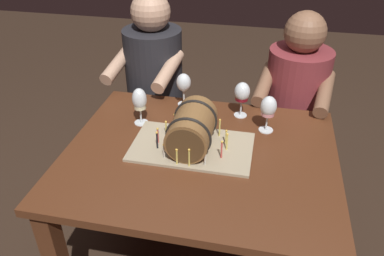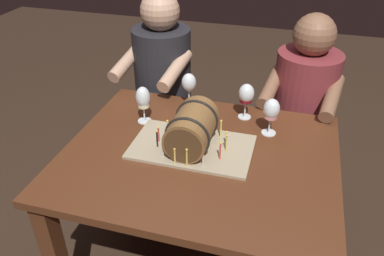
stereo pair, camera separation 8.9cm
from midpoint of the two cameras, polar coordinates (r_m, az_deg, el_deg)
The scene contains 8 objects.
dining_table at distance 1.66m, azimuth 2.58°, elevation -7.11°, with size 1.12×0.91×0.73m.
barrel_cake at distance 1.57m, azimuth 1.62°, elevation -0.59°, with size 0.50×0.30×0.19m.
wine_glass_rose at distance 1.69m, azimuth 13.17°, elevation 2.49°, with size 0.07×0.07×0.17m.
wine_glass_empty at distance 1.88m, azimuth 0.90°, elevation 6.65°, with size 0.07×0.07×0.17m.
wine_glass_white at distance 1.75m, azimuth -5.83°, elevation 4.26°, with size 0.07×0.07×0.18m.
wine_glass_red at distance 1.79m, azimuth 9.47°, elevation 4.83°, with size 0.07×0.07×0.17m.
person_seated_left at distance 2.32m, azimuth -3.12°, elevation 3.77°, with size 0.40×0.49×1.21m.
person_seated_right at distance 2.24m, azimuth 16.62°, elevation 0.36°, with size 0.42×0.50×1.15m.
Camera 2 is at (0.32, -1.24, 1.67)m, focal length 35.94 mm.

